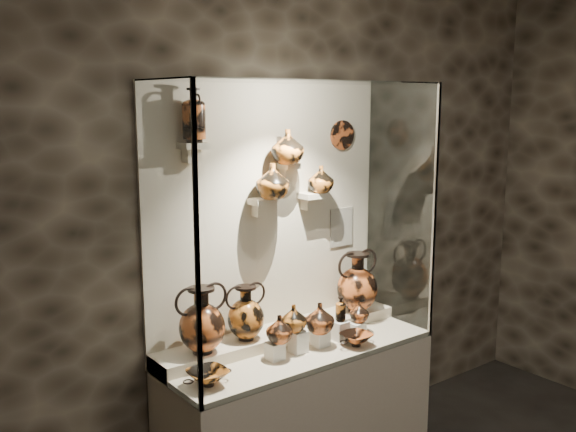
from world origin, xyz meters
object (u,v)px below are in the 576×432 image
at_px(amphora_left, 202,320).
at_px(jug_b, 293,318).
at_px(amphora_right, 357,282).
at_px(jug_a, 279,329).
at_px(ovoid_vase_c, 321,179).
at_px(kylix_left, 208,376).
at_px(ovoid_vase_a, 272,181).
at_px(jug_c, 319,318).
at_px(kylix_right, 356,338).
at_px(lekythos_tall, 194,112).
at_px(ovoid_vase_b, 287,147).
at_px(amphora_mid, 246,313).
at_px(lekythos_small, 340,307).
at_px(jug_e, 359,312).

xyz_separation_m(amphora_left, jug_b, (0.51, -0.17, -0.05)).
distance_m(amphora_right, jug_a, 0.82).
distance_m(jug_a, ovoid_vase_c, 0.99).
relative_size(kylix_left, ovoid_vase_a, 1.23).
bearing_deg(amphora_right, jug_c, -133.99).
distance_m(kylix_right, lekythos_tall, 1.65).
relative_size(amphora_left, ovoid_vase_b, 1.85).
bearing_deg(jug_c, ovoid_vase_c, 49.00).
bearing_deg(kylix_left, amphora_mid, 19.90).
bearing_deg(ovoid_vase_a, jug_a, -96.65).
relative_size(jug_b, kylix_right, 0.67).
distance_m(jug_c, kylix_left, 0.81).
xyz_separation_m(jug_c, ovoid_vase_c, (0.23, 0.27, 0.79)).
xyz_separation_m(lekythos_small, lekythos_tall, (-0.83, 0.27, 1.20)).
height_order(jug_b, ovoid_vase_a, ovoid_vase_a).
bearing_deg(lekythos_tall, ovoid_vase_c, 2.54).
distance_m(amphora_right, jug_c, 0.53).
height_order(jug_c, ovoid_vase_a, ovoid_vase_a).
relative_size(amphora_mid, kylix_right, 1.37).
bearing_deg(jug_e, ovoid_vase_a, 152.51).
bearing_deg(lekythos_tall, lekythos_small, -14.67).
relative_size(amphora_right, lekythos_small, 2.31).
height_order(jug_b, jug_e, jug_b).
relative_size(amphora_left, amphora_right, 0.94).
bearing_deg(ovoid_vase_b, jug_e, -26.90).
distance_m(amphora_mid, jug_e, 0.76).
distance_m(jug_c, lekythos_tall, 1.41).
bearing_deg(jug_c, kylix_left, -176.94).
xyz_separation_m(amphora_right, jug_a, (-0.79, -0.19, -0.09)).
xyz_separation_m(amphora_mid, jug_e, (0.72, -0.21, -0.09)).
xyz_separation_m(amphora_mid, lekythos_small, (0.56, -0.21, -0.03)).
relative_size(kylix_left, kylix_right, 1.09).
xyz_separation_m(amphora_right, lekythos_tall, (-1.14, 0.10, 1.13)).
relative_size(jug_b, ovoid_vase_c, 0.94).
bearing_deg(amphora_mid, jug_a, -75.23).
relative_size(amphora_right, kylix_right, 1.69).
height_order(amphora_left, lekythos_small, amphora_left).
relative_size(jug_b, ovoid_vase_b, 0.78).
distance_m(jug_b, ovoid_vase_c, 0.90).
bearing_deg(lekythos_small, amphora_right, 38.65).
bearing_deg(jug_a, amphora_right, -7.88).
bearing_deg(ovoid_vase_c, amphora_mid, -169.66).
bearing_deg(ovoid_vase_c, ovoid_vase_a, -171.45).
height_order(amphora_mid, kylix_right, amphora_mid).
bearing_deg(amphora_left, lekythos_small, -23.63).
height_order(ovoid_vase_a, ovoid_vase_c, ovoid_vase_a).
relative_size(jug_a, ovoid_vase_c, 0.94).
height_order(lekythos_tall, ovoid_vase_b, lekythos_tall).
bearing_deg(jug_a, jug_e, -19.97).
distance_m(amphora_mid, lekythos_tall, 1.20).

